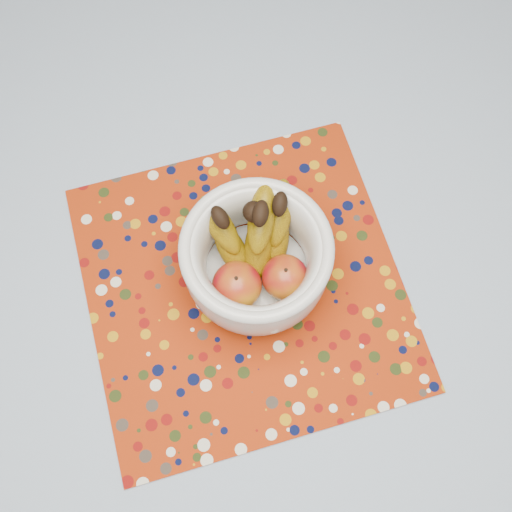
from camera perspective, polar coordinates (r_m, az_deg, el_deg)
The scene contains 4 objects.
table at distance 0.98m, azimuth -1.12°, elevation -5.03°, with size 1.20×1.20×0.75m.
tablecloth at distance 0.90m, azimuth -1.21°, elevation -3.65°, with size 1.32×1.32×0.01m, color slate.
placemat at distance 0.89m, azimuth -1.17°, elevation -2.86°, with size 0.46×0.46×0.00m, color #912507.
fruit_bowl at distance 0.83m, azimuth -0.05°, elevation 0.33°, with size 0.21×0.22×0.16m.
Camera 1 is at (-0.01, -0.26, 1.61)m, focal length 42.00 mm.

